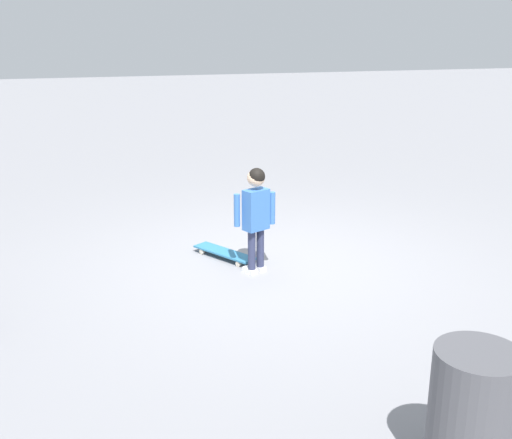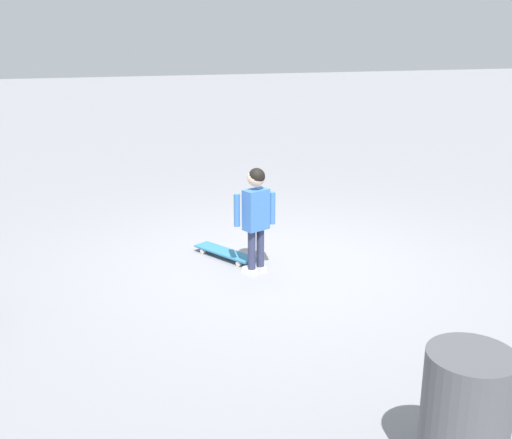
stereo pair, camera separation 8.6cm
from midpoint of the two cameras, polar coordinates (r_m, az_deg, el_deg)
The scene contains 4 objects.
ground_plane at distance 6.29m, azimuth 2.40°, elevation -4.33°, with size 50.00×50.00×0.00m, color gray.
child_person at distance 5.92m, azimuth 0.41°, elevation 0.98°, with size 0.25×0.41×1.06m.
skateboard at distance 6.48m, azimuth -2.48°, elevation -3.08°, with size 0.75×0.57×0.07m.
trash_bin at distance 3.54m, azimuth 19.45°, elevation -17.13°, with size 0.46×0.46×0.78m, color #4C4C51.
Camera 2 is at (5.57, -1.76, 2.35)m, focal length 43.18 mm.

